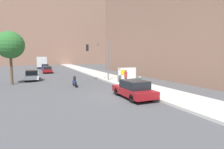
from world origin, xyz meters
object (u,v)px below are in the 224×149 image
object	(u,v)px
traffic_light_pole	(100,55)
parked_car_curbside	(134,89)
seated_protester	(140,82)
pedestrian_behind	(120,75)
car_on_road_nearest	(32,75)
car_on_road_distant	(45,67)
car_on_road_midblock	(47,70)
city_bus_on_road	(41,61)
street_tree_near_curb	(10,45)
jogger_on_sidewalk	(126,77)
protest_banner	(127,74)
motorcycle_on_road	(75,82)

from	to	relation	value
traffic_light_pole	parked_car_curbside	world-z (taller)	traffic_light_pole
seated_protester	pedestrian_behind	size ratio (longest dim) A/B	0.70
car_on_road_nearest	car_on_road_distant	world-z (taller)	car_on_road_distant
car_on_road_midblock	pedestrian_behind	bearing A→B (deg)	-67.37
car_on_road_nearest	city_bus_on_road	xyz separation A→B (m)	(1.81, 28.31, 1.11)
street_tree_near_curb	car_on_road_nearest	bearing A→B (deg)	57.96
pedestrian_behind	traffic_light_pole	world-z (taller)	traffic_light_pole
traffic_light_pole	jogger_on_sidewalk	bearing A→B (deg)	-75.61
seated_protester	parked_car_curbside	bearing A→B (deg)	-125.49
traffic_light_pole	car_on_road_nearest	world-z (taller)	traffic_light_pole
protest_banner	car_on_road_midblock	xyz separation A→B (m)	(-8.62, 17.70, -0.41)
motorcycle_on_road	seated_protester	bearing A→B (deg)	-40.16
seated_protester	car_on_road_midblock	size ratio (longest dim) A/B	0.29
car_on_road_distant	pedestrian_behind	bearing A→B (deg)	-73.96
traffic_light_pole	car_on_road_distant	size ratio (longest dim) A/B	1.16
seated_protester	motorcycle_on_road	world-z (taller)	seated_protester
traffic_light_pole	car_on_road_distant	world-z (taller)	traffic_light_pole
traffic_light_pole	seated_protester	bearing A→B (deg)	-76.79
jogger_on_sidewalk	protest_banner	distance (m)	3.03
protest_banner	traffic_light_pole	world-z (taller)	traffic_light_pole
jogger_on_sidewalk	city_bus_on_road	size ratio (longest dim) A/B	0.16
car_on_road_midblock	street_tree_near_curb	size ratio (longest dim) A/B	0.67
jogger_on_sidewalk	city_bus_on_road	bearing A→B (deg)	-90.64
city_bus_on_road	motorcycle_on_road	xyz separation A→B (m)	(2.67, -35.79, -1.29)
car_on_road_midblock	car_on_road_distant	world-z (taller)	car_on_road_distant
pedestrian_behind	traffic_light_pole	bearing A→B (deg)	7.93
car_on_road_nearest	motorcycle_on_road	distance (m)	8.73
jogger_on_sidewalk	protest_banner	size ratio (longest dim) A/B	0.65
protest_banner	car_on_road_distant	xyz separation A→B (m)	(-8.71, 26.08, -0.38)
city_bus_on_road	street_tree_near_curb	world-z (taller)	street_tree_near_curb
pedestrian_behind	motorcycle_on_road	size ratio (longest dim) A/B	0.83
traffic_light_pole	car_on_road_midblock	xyz separation A→B (m)	(-5.83, 15.38, -2.87)
car_on_road_distant	motorcycle_on_road	size ratio (longest dim) A/B	2.07
pedestrian_behind	protest_banner	bearing A→B (deg)	-102.94
traffic_light_pole	city_bus_on_road	world-z (taller)	traffic_light_pole
jogger_on_sidewalk	car_on_road_midblock	xyz separation A→B (m)	(-7.10, 20.32, -0.37)
jogger_on_sidewalk	street_tree_near_curb	xyz separation A→B (m)	(-11.64, 6.63, 3.57)
car_on_road_midblock	seated_protester	bearing A→B (deg)	-71.58
car_on_road_distant	city_bus_on_road	distance (m)	9.60
protest_banner	car_on_road_distant	bearing A→B (deg)	108.47
pedestrian_behind	street_tree_near_curb	bearing A→B (deg)	45.65
jogger_on_sidewalk	seated_protester	bearing A→B (deg)	88.43
car_on_road_nearest	car_on_road_midblock	bearing A→B (deg)	76.55
car_on_road_nearest	parked_car_curbside	bearing A→B (deg)	-62.08
motorcycle_on_road	car_on_road_distant	bearing A→B (deg)	94.53
seated_protester	parked_car_curbside	size ratio (longest dim) A/B	0.28
car_on_road_nearest	car_on_road_midblock	distance (m)	10.70
pedestrian_behind	city_bus_on_road	distance (m)	36.77
car_on_road_nearest	motorcycle_on_road	xyz separation A→B (m)	(4.48, -7.49, -0.18)
jogger_on_sidewalk	motorcycle_on_road	distance (m)	5.68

